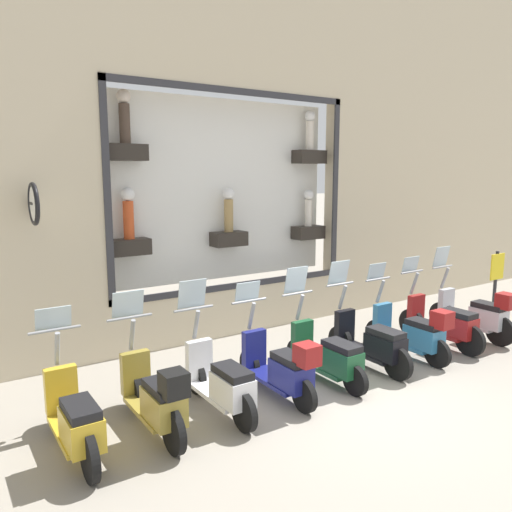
{
  "coord_description": "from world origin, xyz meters",
  "views": [
    {
      "loc": [
        -4.71,
        4.95,
        3.13
      ],
      "look_at": [
        2.14,
        0.41,
        1.78
      ],
      "focal_mm": 35.0,
      "sensor_mm": 36.0,
      "label": 1
    }
  ],
  "objects": [
    {
      "name": "scooter_navy_5",
      "position": [
        0.62,
        0.98,
        0.46
      ],
      "size": [
        1.79,
        0.6,
        1.52
      ],
      "color": "black",
      "rests_on": "ground_plane"
    },
    {
      "name": "ground_plane",
      "position": [
        0.0,
        0.0,
        0.0
      ],
      "size": [
        120.0,
        120.0,
        0.0
      ],
      "primitive_type": "plane",
      "color": "gray"
    },
    {
      "name": "building_facade",
      "position": [
        3.6,
        0.0,
        3.96
      ],
      "size": [
        1.23,
        36.0,
        7.79
      ],
      "color": "beige",
      "rests_on": "ground_plane"
    },
    {
      "name": "scooter_black_3",
      "position": [
        0.7,
        -0.88,
        0.44
      ],
      "size": [
        1.8,
        0.6,
        1.67
      ],
      "color": "black",
      "rests_on": "ground_plane"
    },
    {
      "name": "scooter_white_6",
      "position": [
        0.7,
        1.91,
        0.43
      ],
      "size": [
        1.8,
        0.61,
        1.67
      ],
      "color": "black",
      "rests_on": "ground_plane"
    },
    {
      "name": "scooter_red_1",
      "position": [
        0.7,
        -2.75,
        0.44
      ],
      "size": [
        1.81,
        0.61,
        1.57
      ],
      "color": "black",
      "rests_on": "ground_plane"
    },
    {
      "name": "scooter_teal_2",
      "position": [
        0.63,
        -1.82,
        0.46
      ],
      "size": [
        1.8,
        0.61,
        1.54
      ],
      "color": "black",
      "rests_on": "ground_plane"
    },
    {
      "name": "shop_sign_post",
      "position": [
        1.12,
        -5.02,
        0.82
      ],
      "size": [
        0.36,
        0.45,
        1.53
      ],
      "color": "#232326",
      "rests_on": "ground_plane"
    },
    {
      "name": "scooter_green_4",
      "position": [
        0.69,
        0.05,
        0.42
      ],
      "size": [
        1.79,
        0.61,
        1.66
      ],
      "color": "black",
      "rests_on": "ground_plane"
    },
    {
      "name": "scooter_yellow_8",
      "position": [
        0.7,
        3.77,
        0.44
      ],
      "size": [
        1.81,
        0.61,
        1.55
      ],
      "color": "black",
      "rests_on": "ground_plane"
    },
    {
      "name": "scooter_silver_0",
      "position": [
        0.64,
        -3.68,
        0.49
      ],
      "size": [
        1.81,
        0.61,
        1.7
      ],
      "color": "black",
      "rests_on": "ground_plane"
    },
    {
      "name": "scooter_olive_7",
      "position": [
        0.64,
        2.84,
        0.48
      ],
      "size": [
        1.81,
        0.61,
        1.63
      ],
      "color": "black",
      "rests_on": "ground_plane"
    }
  ]
}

